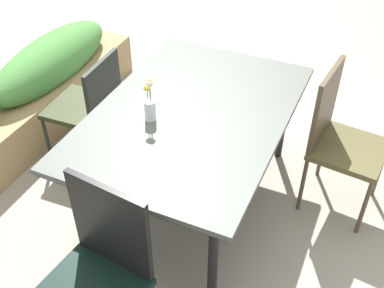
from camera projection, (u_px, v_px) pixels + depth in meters
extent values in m
plane|color=gray|center=(187.00, 201.00, 3.38)|extent=(12.00, 12.00, 0.00)
cube|color=#4C514C|center=(192.00, 114.00, 2.94)|extent=(1.68, 1.15, 0.03)
cube|color=black|center=(192.00, 118.00, 2.96)|extent=(1.65, 1.13, 0.02)
cylinder|color=black|center=(213.00, 259.00, 2.54)|extent=(0.06, 0.06, 0.72)
cylinder|color=black|center=(283.00, 119.00, 3.54)|extent=(0.06, 0.06, 0.72)
cylinder|color=black|center=(77.00, 210.00, 2.82)|extent=(0.06, 0.06, 0.72)
cylinder|color=black|center=(178.00, 93.00, 3.82)|extent=(0.06, 0.06, 0.72)
cube|color=brown|center=(349.00, 150.00, 3.07)|extent=(0.50, 0.50, 0.04)
cube|color=#4C3D2D|center=(325.00, 106.00, 2.98)|extent=(0.43, 0.08, 0.52)
cylinder|color=#4C3D2D|center=(380.00, 170.00, 3.28)|extent=(0.03, 0.03, 0.47)
cylinder|color=#4C3D2D|center=(364.00, 207.00, 3.01)|extent=(0.03, 0.03, 0.47)
cylinder|color=#4C3D2D|center=(322.00, 151.00, 3.45)|extent=(0.03, 0.03, 0.47)
cylinder|color=#4C3D2D|center=(303.00, 184.00, 3.17)|extent=(0.03, 0.03, 0.47)
cube|color=#2B3118|center=(82.00, 107.00, 3.52)|extent=(0.48, 0.48, 0.04)
cube|color=black|center=(103.00, 88.00, 3.32)|extent=(0.44, 0.05, 0.42)
cylinder|color=black|center=(48.00, 141.00, 3.57)|extent=(0.03, 0.03, 0.43)
cylinder|color=black|center=(77.00, 111.00, 3.87)|extent=(0.03, 0.03, 0.43)
cylinder|color=black|center=(96.00, 154.00, 3.45)|extent=(0.03, 0.03, 0.43)
cylinder|color=black|center=(123.00, 122.00, 3.75)|extent=(0.03, 0.03, 0.43)
cube|color=black|center=(110.00, 227.00, 2.22)|extent=(0.08, 0.45, 0.53)
cylinder|color=black|center=(89.00, 274.00, 2.63)|extent=(0.03, 0.03, 0.46)
cylinder|color=silver|center=(150.00, 111.00, 2.83)|extent=(0.07, 0.07, 0.13)
cylinder|color=#569347|center=(150.00, 94.00, 2.76)|extent=(0.01, 0.01, 0.18)
sphere|color=#EFCC4C|center=(150.00, 81.00, 2.71)|extent=(0.03, 0.03, 0.03)
cylinder|color=#569347|center=(148.00, 98.00, 2.76)|extent=(0.01, 0.01, 0.14)
sphere|color=#EFCC4C|center=(147.00, 88.00, 2.71)|extent=(0.04, 0.04, 0.04)
cylinder|color=#569347|center=(150.00, 96.00, 2.76)|extent=(0.01, 0.01, 0.16)
sphere|color=white|center=(149.00, 84.00, 2.70)|extent=(0.02, 0.02, 0.02)
cylinder|color=#569347|center=(150.00, 95.00, 2.76)|extent=(0.01, 0.01, 0.16)
sphere|color=white|center=(149.00, 84.00, 2.71)|extent=(0.04, 0.04, 0.04)
cube|color=#9E7F56|center=(3.00, 136.00, 3.65)|extent=(3.13, 0.49, 0.38)
ellipsoid|color=#47843D|center=(52.00, 60.00, 3.95)|extent=(1.41, 0.44, 0.40)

